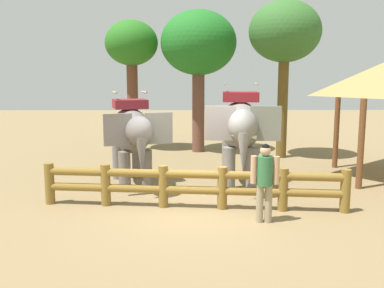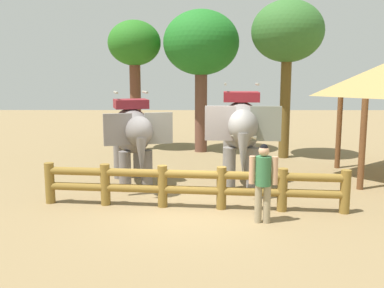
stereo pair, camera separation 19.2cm
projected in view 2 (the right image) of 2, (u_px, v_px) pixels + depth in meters
The scene contains 8 objects.
ground_plane at pixel (192, 210), 10.60m from camera, with size 60.00×60.00×0.00m, color olive.
log_fence at pixel (192, 184), 10.65m from camera, with size 7.51×1.04×1.05m.
elephant_near_left at pixel (132, 133), 12.73m from camera, with size 2.18×3.32×2.78m.
elephant_center at pixel (241, 128), 12.75m from camera, with size 2.01×3.53×3.02m.
tourist_woman_in_black at pixel (263, 178), 9.51m from camera, with size 0.62×0.39×1.78m.
tree_far_left at pixel (201, 45), 17.91m from camera, with size 3.14×3.14×5.90m.
tree_back_center at pixel (134, 48), 18.33m from camera, with size 2.23×2.23×5.53m.
tree_far_right at pixel (287, 34), 16.50m from camera, with size 2.76×2.76×6.07m.
Camera 2 is at (0.06, -10.21, 3.26)m, focal length 40.59 mm.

